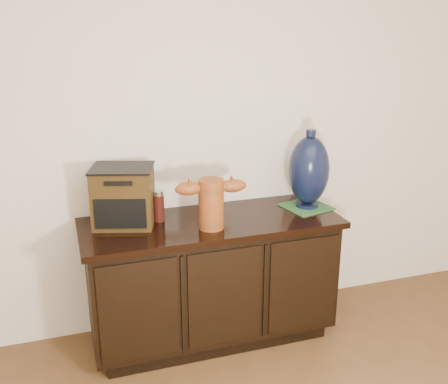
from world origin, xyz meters
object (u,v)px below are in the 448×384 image
object	(u,v)px
sideboard	(212,279)
terracotta_vessel	(211,201)
lamp_base	(309,171)
tv_radio	(123,196)
spray_can	(159,206)

from	to	relation	value
sideboard	terracotta_vessel	world-z (taller)	terracotta_vessel
lamp_base	sideboard	bearing A→B (deg)	-177.57
sideboard	tv_radio	distance (m)	0.71
sideboard	terracotta_vessel	xyz separation A→B (m)	(-0.03, -0.11, 0.52)
lamp_base	spray_can	distance (m)	0.90
lamp_base	spray_can	size ratio (longest dim) A/B	2.63
lamp_base	spray_can	bearing A→B (deg)	176.38
sideboard	spray_can	world-z (taller)	spray_can
sideboard	terracotta_vessel	distance (m)	0.53
sideboard	tv_radio	xyz separation A→B (m)	(-0.47, 0.09, 0.53)
sideboard	terracotta_vessel	size ratio (longest dim) A/B	3.77
tv_radio	spray_can	world-z (taller)	tv_radio
terracotta_vessel	tv_radio	bearing A→B (deg)	161.13
terracotta_vessel	sideboard	bearing A→B (deg)	79.72
sideboard	spray_can	bearing A→B (deg)	163.61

